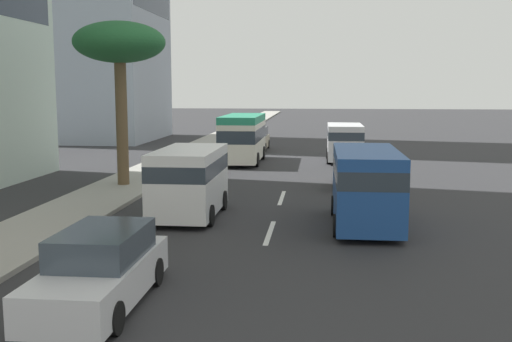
# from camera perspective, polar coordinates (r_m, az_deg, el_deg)

# --- Properties ---
(ground_plane) EXTENTS (198.00, 198.00, 0.00)m
(ground_plane) POSITION_cam_1_polar(r_m,az_deg,el_deg) (34.57, 3.43, 0.27)
(ground_plane) COLOR #2D2D30
(sidewalk_right) EXTENTS (162.00, 3.08, 0.15)m
(sidewalk_right) POSITION_cam_1_polar(r_m,az_deg,el_deg) (35.66, -8.54, 0.55)
(sidewalk_right) COLOR #9E9B93
(sidewalk_right) RESTS_ON ground_plane
(lane_stripe_mid) EXTENTS (3.20, 0.16, 0.01)m
(lane_stripe_mid) POSITION_cam_1_polar(r_m,az_deg,el_deg) (19.23, 1.31, -5.82)
(lane_stripe_mid) COLOR silver
(lane_stripe_mid) RESTS_ON ground_plane
(lane_stripe_far) EXTENTS (3.20, 0.16, 0.01)m
(lane_stripe_far) POSITION_cam_1_polar(r_m,az_deg,el_deg) (25.23, 2.45, -2.53)
(lane_stripe_far) COLOR silver
(lane_stripe_far) RESTS_ON ground_plane
(van_lead) EXTENTS (5.32, 2.18, 2.53)m
(van_lead) POSITION_cam_1_polar(r_m,az_deg,el_deg) (20.18, 10.33, -1.12)
(van_lead) COLOR #1E478C
(van_lead) RESTS_ON ground_plane
(van_second) EXTENTS (4.70, 2.22, 2.30)m
(van_second) POSITION_cam_1_polar(r_m,az_deg,el_deg) (37.94, 8.36, 2.89)
(van_second) COLOR silver
(van_second) RESTS_ON ground_plane
(car_third) EXTENTS (4.11, 1.95, 1.63)m
(car_third) POSITION_cam_1_polar(r_m,az_deg,el_deg) (28.39, 9.38, 0.10)
(car_third) COLOR beige
(car_third) RESTS_ON ground_plane
(car_fourth) EXTENTS (4.61, 1.82, 1.60)m
(car_fourth) POSITION_cam_1_polar(r_m,az_deg,el_deg) (13.26, -14.43, -9.02)
(car_fourth) COLOR silver
(car_fourth) RESTS_ON ground_plane
(car_fifth) EXTENTS (4.42, 1.83, 1.69)m
(car_fifth) POSITION_cam_1_polar(r_m,az_deg,el_deg) (44.60, -0.05, 3.02)
(car_fifth) COLOR beige
(car_fifth) RESTS_ON ground_plane
(van_sixth) EXTENTS (4.62, 2.18, 2.43)m
(van_sixth) POSITION_cam_1_polar(r_m,az_deg,el_deg) (21.44, -6.31, -0.68)
(van_sixth) COLOR white
(van_sixth) RESTS_ON ground_plane
(minibus_seventh) EXTENTS (6.47, 2.33, 2.90)m
(minibus_seventh) POSITION_cam_1_polar(r_m,az_deg,el_deg) (36.88, -1.25, 3.25)
(minibus_seventh) COLOR silver
(minibus_seventh) RESTS_ON ground_plane
(palm_tree) EXTENTS (4.09, 4.09, 7.34)m
(palm_tree) POSITION_cam_1_polar(r_m,az_deg,el_deg) (28.20, -12.74, 11.41)
(palm_tree) COLOR brown
(palm_tree) RESTS_ON sidewalk_right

